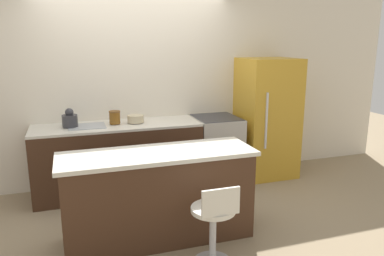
{
  "coord_description": "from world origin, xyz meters",
  "views": [
    {
      "loc": [
        -0.86,
        -4.32,
        1.94
      ],
      "look_at": [
        0.47,
        -0.31,
        0.94
      ],
      "focal_mm": 35.0,
      "sensor_mm": 36.0,
      "label": 1
    }
  ],
  "objects": [
    {
      "name": "mixing_bowl",
      "position": [
        -0.07,
        0.37,
        0.95
      ],
      "size": [
        0.21,
        0.21,
        0.09
      ],
      "color": "#C1B28E",
      "rests_on": "back_counter"
    },
    {
      "name": "canister_jar",
      "position": [
        -0.34,
        0.37,
        0.99
      ],
      "size": [
        0.14,
        0.14,
        0.16
      ],
      "color": "brown",
      "rests_on": "back_counter"
    },
    {
      "name": "wall_back",
      "position": [
        0.0,
        0.71,
        1.3
      ],
      "size": [
        8.0,
        0.06,
        2.6
      ],
      "color": "silver",
      "rests_on": "ground_plane"
    },
    {
      "name": "refrigerator",
      "position": [
        1.81,
        0.33,
        0.85
      ],
      "size": [
        0.76,
        0.72,
        1.69
      ],
      "color": "gold",
      "rests_on": "ground_plane"
    },
    {
      "name": "stool_chair",
      "position": [
        0.24,
        -1.59,
        0.39
      ],
      "size": [
        0.39,
        0.39,
        0.78
      ],
      "color": "#B7B7BC",
      "rests_on": "ground_plane"
    },
    {
      "name": "oven_range",
      "position": [
        1.04,
        0.35,
        0.45
      ],
      "size": [
        0.6,
        0.67,
        0.91
      ],
      "color": "#B7B2A8",
      "rests_on": "ground_plane"
    },
    {
      "name": "ground_plane",
      "position": [
        0.0,
        0.0,
        0.0
      ],
      "size": [
        14.0,
        14.0,
        0.0
      ],
      "primitive_type": "plane",
      "color": "#998466"
    },
    {
      "name": "kitchen_island",
      "position": [
        -0.1,
        -0.98,
        0.45
      ],
      "size": [
        1.88,
        0.62,
        0.9
      ],
      "color": "#422819",
      "rests_on": "ground_plane"
    },
    {
      "name": "kettle",
      "position": [
        -0.88,
        0.37,
        1.0
      ],
      "size": [
        0.18,
        0.18,
        0.23
      ],
      "color": "#333338",
      "rests_on": "back_counter"
    },
    {
      "name": "back_counter",
      "position": [
        -0.31,
        0.35,
        0.45
      ],
      "size": [
        2.09,
        0.66,
        0.91
      ],
      "color": "#422819",
      "rests_on": "ground_plane"
    }
  ]
}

